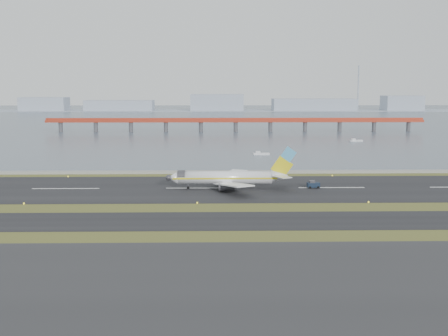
# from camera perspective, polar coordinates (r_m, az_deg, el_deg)

# --- Properties ---
(ground) EXTENTS (1000.00, 1000.00, 0.00)m
(ground) POSITION_cam_1_polar(r_m,az_deg,el_deg) (139.53, -2.81, -4.26)
(ground) COLOR #3C481A
(ground) RESTS_ON ground
(apron_strip) EXTENTS (1000.00, 50.00, 0.10)m
(apron_strip) POSITION_cam_1_polar(r_m,az_deg,el_deg) (86.63, -3.85, -12.05)
(apron_strip) COLOR #2A292C
(apron_strip) RESTS_ON ground
(taxiway_strip) EXTENTS (1000.00, 18.00, 0.10)m
(taxiway_strip) POSITION_cam_1_polar(r_m,az_deg,el_deg) (127.83, -2.96, -5.39)
(taxiway_strip) COLOR black
(taxiway_strip) RESTS_ON ground
(runway_strip) EXTENTS (1000.00, 45.00, 0.10)m
(runway_strip) POSITION_cam_1_polar(r_m,az_deg,el_deg) (168.94, -2.53, -2.07)
(runway_strip) COLOR black
(runway_strip) RESTS_ON ground
(seawall) EXTENTS (1000.00, 2.50, 1.00)m
(seawall) POSITION_cam_1_polar(r_m,az_deg,el_deg) (198.46, -2.33, -0.41)
(seawall) COLOR gray
(seawall) RESTS_ON ground
(bay_water) EXTENTS (1400.00, 800.00, 1.30)m
(bay_water) POSITION_cam_1_polar(r_m,az_deg,el_deg) (597.00, -1.57, 5.24)
(bay_water) COLOR #485867
(bay_water) RESTS_ON ground
(red_pier) EXTENTS (260.00, 5.00, 10.20)m
(red_pier) POSITION_cam_1_polar(r_m,az_deg,el_deg) (387.23, 1.19, 4.76)
(red_pier) COLOR #A3301C
(red_pier) RESTS_ON ground
(far_shoreline) EXTENTS (1400.00, 80.00, 60.50)m
(far_shoreline) POSITION_cam_1_polar(r_m,az_deg,el_deg) (756.67, -0.45, 6.30)
(far_shoreline) COLOR #9BA6B7
(far_shoreline) RESTS_ON ground
(airliner) EXTENTS (38.52, 32.89, 12.80)m
(airliner) POSITION_cam_1_polar(r_m,az_deg,el_deg) (167.22, 0.61, -0.98)
(airliner) COLOR white
(airliner) RESTS_ON ground
(pushback_tug) EXTENTS (3.80, 2.40, 2.35)m
(pushback_tug) POSITION_cam_1_polar(r_m,az_deg,el_deg) (171.01, 9.05, -1.67)
(pushback_tug) COLOR #121E31
(pushback_tug) RESTS_ON ground
(workboat_near) EXTENTS (7.42, 2.58, 1.78)m
(workboat_near) POSITION_cam_1_polar(r_m,az_deg,el_deg) (253.97, 3.77, 1.46)
(workboat_near) COLOR silver
(workboat_near) RESTS_ON ground
(workboat_far) EXTENTS (7.43, 3.13, 1.75)m
(workboat_far) POSITION_cam_1_polar(r_m,az_deg,el_deg) (325.83, 13.23, 2.73)
(workboat_far) COLOR silver
(workboat_far) RESTS_ON ground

